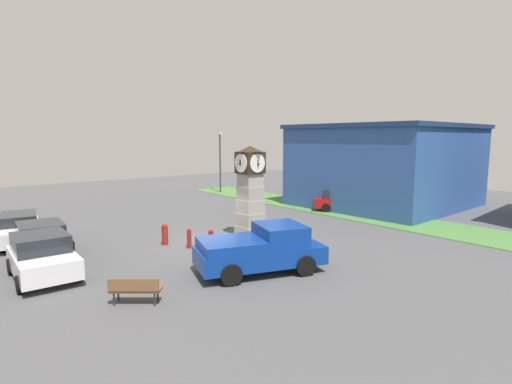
% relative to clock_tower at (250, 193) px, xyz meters
% --- Properties ---
extents(ground_plane, '(66.26, 66.26, 0.00)m').
position_rel_clock_tower_xyz_m(ground_plane, '(-0.56, -2.22, -2.42)').
color(ground_plane, '#4C4C4F').
extents(clock_tower, '(1.47, 1.50, 4.83)m').
position_rel_clock_tower_xyz_m(clock_tower, '(0.00, 0.00, 0.00)').
color(clock_tower, '#9C978D').
rests_on(clock_tower, ground_plane).
extents(bollard_near_tower, '(0.31, 0.31, 1.07)m').
position_rel_clock_tower_xyz_m(bollard_near_tower, '(-1.74, -4.00, -1.88)').
color(bollard_near_tower, maroon).
rests_on(bollard_near_tower, ground_plane).
extents(bollard_mid_row, '(0.21, 0.21, 0.97)m').
position_rel_clock_tower_xyz_m(bollard_mid_row, '(-0.44, -3.39, -1.93)').
color(bollard_mid_row, maroon).
rests_on(bollard_mid_row, ground_plane).
extents(bollard_far_row, '(0.23, 0.23, 1.07)m').
position_rel_clock_tower_xyz_m(bollard_far_row, '(0.76, -2.94, -1.87)').
color(bollard_far_row, maroon).
rests_on(bollard_far_row, ground_plane).
extents(car_navy_sedan, '(4.72, 2.44, 1.47)m').
position_rel_clock_tower_xyz_m(car_navy_sedan, '(-6.65, -9.47, -1.66)').
color(car_navy_sedan, silver).
rests_on(car_navy_sedan, ground_plane).
extents(car_near_tower, '(4.26, 2.35, 1.43)m').
position_rel_clock_tower_xyz_m(car_near_tower, '(-3.67, -9.07, -1.68)').
color(car_near_tower, black).
rests_on(car_near_tower, ground_plane).
extents(car_by_building, '(3.89, 2.18, 1.64)m').
position_rel_clock_tower_xyz_m(car_by_building, '(-0.41, -9.71, -1.59)').
color(car_by_building, silver).
rests_on(car_by_building, ground_plane).
extents(car_far_lot, '(4.42, 4.17, 1.54)m').
position_rel_clock_tower_xyz_m(car_far_lot, '(-1.92, 10.14, -1.63)').
color(car_far_lot, '#A51111').
rests_on(car_far_lot, ground_plane).
extents(pickup_truck, '(3.62, 5.35, 1.85)m').
position_rel_clock_tower_xyz_m(pickup_truck, '(4.35, -2.98, -1.49)').
color(pickup_truck, navy).
rests_on(pickup_truck, ground_plane).
extents(bench, '(1.43, 1.57, 0.90)m').
position_rel_clock_tower_xyz_m(bench, '(4.18, -8.03, -1.89)').
color(bench, brown).
rests_on(bench, ground_plane).
extents(street_lamp_far_side, '(0.50, 0.24, 5.76)m').
position_rel_clock_tower_xyz_m(street_lamp_far_side, '(-15.58, 8.84, 0.95)').
color(street_lamp_far_side, '#333338').
rests_on(street_lamp_far_side, ground_plane).
extents(warehouse_blue_far, '(11.48, 12.58, 6.21)m').
position_rel_clock_tower_xyz_m(warehouse_blue_far, '(-1.57, 14.80, 0.70)').
color(warehouse_blue_far, '#2D5193').
rests_on(warehouse_blue_far, ground_plane).
extents(grass_verge_far, '(39.76, 4.31, 0.04)m').
position_rel_clock_tower_xyz_m(grass_verge_far, '(1.24, 9.93, -2.40)').
color(grass_verge_far, '#477A38').
rests_on(grass_verge_far, ground_plane).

